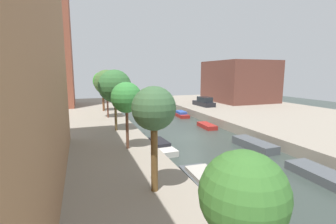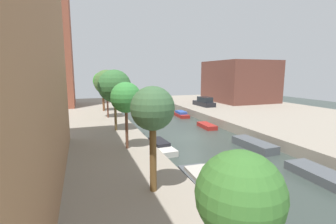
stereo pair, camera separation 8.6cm
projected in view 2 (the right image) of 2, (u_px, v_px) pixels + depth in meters
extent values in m
plane|color=#333D38|center=(191.00, 138.00, 23.94)|extent=(84.00, 84.00, 0.00)
cube|color=gray|center=(15.00, 149.00, 18.88)|extent=(20.00, 64.00, 1.00)
cube|color=gray|center=(306.00, 122.00, 28.84)|extent=(20.00, 64.00, 1.00)
cube|color=brown|center=(35.00, 33.00, 36.82)|extent=(10.00, 8.62, 22.48)
cube|color=brown|center=(239.00, 81.00, 45.48)|extent=(10.00, 11.52, 7.44)
sphere|color=#386F2C|center=(240.00, 195.00, 4.88)|extent=(1.82, 1.82, 1.82)
cylinder|color=brown|center=(153.00, 158.00, 10.93)|extent=(0.31, 0.31, 3.13)
sphere|color=#3C633C|center=(153.00, 108.00, 10.57)|extent=(1.95, 1.95, 1.95)
cylinder|color=brown|center=(127.00, 128.00, 17.15)|extent=(0.21, 0.21, 2.90)
sphere|color=#36883B|center=(126.00, 97.00, 16.80)|extent=(2.14, 2.14, 2.14)
cylinder|color=brown|center=(116.00, 114.00, 22.56)|extent=(0.23, 0.23, 3.06)
sphere|color=#346A34|center=(115.00, 86.00, 22.15)|extent=(3.02, 3.02, 3.02)
cylinder|color=brown|center=(108.00, 104.00, 29.00)|extent=(0.21, 0.21, 3.17)
sphere|color=#406630|center=(107.00, 82.00, 28.58)|extent=(2.95, 2.95, 2.95)
cylinder|color=brown|center=(103.00, 99.00, 34.14)|extent=(0.30, 0.30, 3.24)
sphere|color=#2F8A25|center=(103.00, 81.00, 33.73)|extent=(2.63, 2.63, 2.63)
cube|color=black|center=(204.00, 104.00, 39.45)|extent=(1.91, 4.61, 0.70)
cube|color=#1E2328|center=(205.00, 99.00, 39.01)|extent=(1.64, 2.55, 0.79)
cube|color=#4C5156|center=(204.00, 183.00, 13.49)|extent=(1.75, 4.14, 0.63)
cube|color=#B2ADA3|center=(202.00, 174.00, 13.60)|extent=(1.44, 2.30, 0.24)
cube|color=beige|center=(160.00, 147.00, 20.27)|extent=(1.60, 4.53, 0.45)
cube|color=black|center=(159.00, 142.00, 20.48)|extent=(1.28, 2.52, 0.27)
cube|color=#4C5156|center=(318.00, 174.00, 14.78)|extent=(1.83, 3.75, 0.55)
cube|color=#4C5156|center=(254.00, 145.00, 20.51)|extent=(1.64, 4.20, 0.67)
cube|color=maroon|center=(207.00, 126.00, 28.18)|extent=(1.31, 3.08, 0.47)
cube|color=maroon|center=(181.00, 115.00, 35.61)|extent=(1.43, 4.18, 0.45)
cube|color=#2D4C9E|center=(181.00, 112.00, 35.41)|extent=(1.17, 2.31, 0.33)
cube|color=beige|center=(161.00, 107.00, 43.01)|extent=(1.76, 3.41, 0.56)
cube|color=gray|center=(162.00, 105.00, 42.82)|extent=(1.45, 1.89, 0.33)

